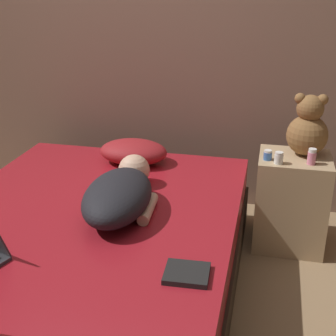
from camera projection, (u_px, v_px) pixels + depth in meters
name	position (u px, v px, depth m)	size (l,w,h in m)	color
ground_plane	(95.00, 284.00, 2.64)	(12.00, 12.00, 0.00)	#937551
wall_back	(148.00, 23.00, 3.25)	(8.00, 0.06, 2.60)	#846656
bed	(92.00, 249.00, 2.55)	(1.56, 1.90, 0.46)	#2D2319
nightstand	(291.00, 202.00, 2.92)	(0.43, 0.38, 0.60)	tan
pillow	(133.00, 152.00, 3.06)	(0.45, 0.31, 0.15)	maroon
person_lying	(121.00, 193.00, 2.42)	(0.37, 0.78, 0.21)	black
teddy_bear	(308.00, 129.00, 2.79)	(0.25, 0.25, 0.38)	brown
bottle_blue	(268.00, 155.00, 2.76)	(0.05, 0.05, 0.06)	#3866B2
bottle_white	(279.00, 158.00, 2.69)	(0.05, 0.05, 0.07)	white
bottle_pink	(312.00, 157.00, 2.68)	(0.05, 0.05, 0.09)	pink
book	(187.00, 273.00, 1.92)	(0.19, 0.17, 0.02)	black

